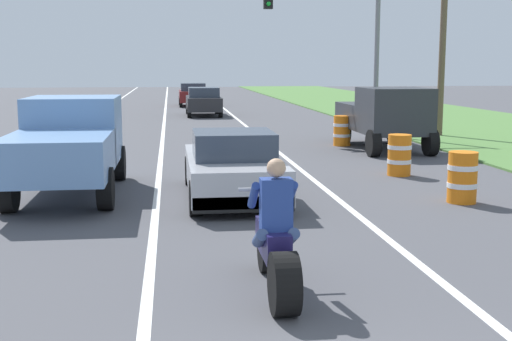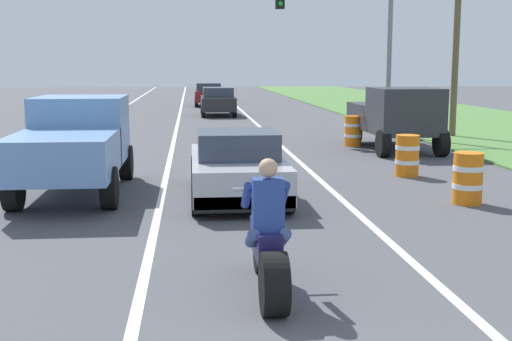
# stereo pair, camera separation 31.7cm
# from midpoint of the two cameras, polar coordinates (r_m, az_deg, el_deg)

# --- Properties ---
(lane_stripe_left_solid) EXTENTS (0.14, 120.00, 0.01)m
(lane_stripe_left_solid) POSITION_cam_midpoint_polar(r_m,az_deg,el_deg) (24.15, -16.87, 2.20)
(lane_stripe_left_solid) COLOR white
(lane_stripe_left_solid) RESTS_ON ground
(lane_stripe_right_solid) EXTENTS (0.14, 120.00, 0.01)m
(lane_stripe_right_solid) POSITION_cam_midpoint_polar(r_m,az_deg,el_deg) (24.01, 0.33, 2.54)
(lane_stripe_right_solid) COLOR white
(lane_stripe_right_solid) RESTS_ON ground
(lane_stripe_centre_dashed) EXTENTS (0.14, 120.00, 0.01)m
(lane_stripe_centre_dashed) POSITION_cam_midpoint_polar(r_m,az_deg,el_deg) (23.81, -8.30, 2.40)
(lane_stripe_centre_dashed) COLOR white
(lane_stripe_centre_dashed) RESTS_ON ground
(motorcycle_with_rider) EXTENTS (0.70, 2.21, 1.62)m
(motorcycle_with_rider) POSITION_cam_midpoint_polar(r_m,az_deg,el_deg) (7.81, 0.52, -6.45)
(motorcycle_with_rider) COLOR black
(motorcycle_with_rider) RESTS_ON ground
(sports_car_silver) EXTENTS (1.84, 4.30, 1.37)m
(sports_car_silver) POSITION_cam_midpoint_polar(r_m,az_deg,el_deg) (13.57, -2.64, 0.28)
(sports_car_silver) COLOR #B7B7BC
(sports_car_silver) RESTS_ON ground
(pickup_truck_left_lane_light_blue) EXTENTS (2.02, 4.80, 1.98)m
(pickup_truck_left_lane_light_blue) POSITION_cam_midpoint_polar(r_m,az_deg,el_deg) (14.42, -16.16, 2.36)
(pickup_truck_left_lane_light_blue) COLOR #6B93C6
(pickup_truck_left_lane_light_blue) RESTS_ON ground
(pickup_truck_right_shoulder_dark_grey) EXTENTS (2.02, 4.80, 1.98)m
(pickup_truck_right_shoulder_dark_grey) POSITION_cam_midpoint_polar(r_m,az_deg,el_deg) (21.85, 10.38, 4.67)
(pickup_truck_right_shoulder_dark_grey) COLOR #2D3035
(pickup_truck_right_shoulder_dark_grey) RESTS_ON ground
(traffic_light_mast_near) EXTENTS (4.56, 0.34, 6.00)m
(traffic_light_mast_near) POSITION_cam_midpoint_polar(r_m,az_deg,el_deg) (25.33, 6.78, 11.85)
(traffic_light_mast_near) COLOR gray
(traffic_light_mast_near) RESTS_ON ground
(utility_pole_roadside) EXTENTS (0.24, 0.24, 8.95)m
(utility_pole_roadside) POSITION_cam_midpoint_polar(r_m,az_deg,el_deg) (26.16, 15.23, 12.56)
(utility_pole_roadside) COLOR brown
(utility_pole_roadside) RESTS_ON ground
(construction_barrel_nearest) EXTENTS (0.58, 0.58, 1.00)m
(construction_barrel_nearest) POSITION_cam_midpoint_polar(r_m,az_deg,el_deg) (13.68, 16.39, -0.54)
(construction_barrel_nearest) COLOR orange
(construction_barrel_nearest) RESTS_ON ground
(construction_barrel_mid) EXTENTS (0.58, 0.58, 1.00)m
(construction_barrel_mid) POSITION_cam_midpoint_polar(r_m,az_deg,el_deg) (16.70, 11.48, 1.30)
(construction_barrel_mid) COLOR orange
(construction_barrel_mid) RESTS_ON ground
(construction_barrel_far) EXTENTS (0.58, 0.58, 1.00)m
(construction_barrel_far) POSITION_cam_midpoint_polar(r_m,az_deg,el_deg) (22.63, 6.87, 3.36)
(construction_barrel_far) COLOR orange
(construction_barrel_far) RESTS_ON ground
(distant_car_far_ahead) EXTENTS (1.80, 4.00, 1.50)m
(distant_car_far_ahead) POSITION_cam_midpoint_polar(r_m,az_deg,el_deg) (36.00, -4.70, 5.86)
(distant_car_far_ahead) COLOR #262628
(distant_car_far_ahead) RESTS_ON ground
(distant_car_further_ahead) EXTENTS (1.80, 4.00, 1.50)m
(distant_car_further_ahead) POSITION_cam_midpoint_polar(r_m,az_deg,el_deg) (44.62, -5.56, 6.43)
(distant_car_further_ahead) COLOR maroon
(distant_car_further_ahead) RESTS_ON ground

